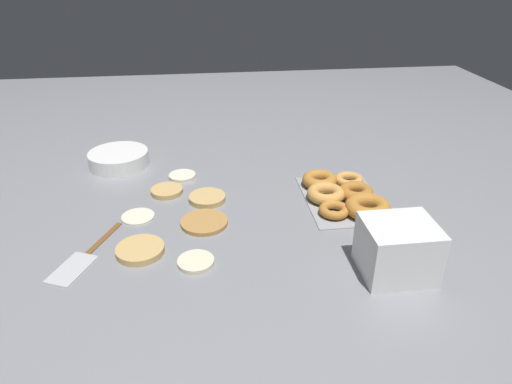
{
  "coord_description": "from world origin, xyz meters",
  "views": [
    {
      "loc": [
        -1.06,
        0.02,
        0.61
      ],
      "look_at": [
        0.0,
        -0.12,
        0.04
      ],
      "focal_mm": 32.0,
      "sensor_mm": 36.0,
      "label": 1
    }
  ],
  "objects": [
    {
      "name": "pancake_2",
      "position": [
        -0.08,
        0.03,
        0.01
      ],
      "size": [
        0.12,
        0.12,
        0.01
      ],
      "primitive_type": "cylinder",
      "color": "#B27F42",
      "rests_on": "ground_plane"
    },
    {
      "name": "batter_bowl",
      "position": [
        0.31,
        0.29,
        0.02
      ],
      "size": [
        0.19,
        0.19,
        0.05
      ],
      "color": "white",
      "rests_on": "ground_plane"
    },
    {
      "name": "pancake_1",
      "position": [
        0.1,
        0.13,
        0.01
      ],
      "size": [
        0.09,
        0.09,
        0.01
      ],
      "primitive_type": "cylinder",
      "color": "tan",
      "rests_on": "ground_plane"
    },
    {
      "name": "pancake_4",
      "position": [
        0.19,
        0.09,
        0.01
      ],
      "size": [
        0.08,
        0.08,
        0.01
      ],
      "primitive_type": "cylinder",
      "color": "beige",
      "rests_on": "ground_plane"
    },
    {
      "name": "pancake_0",
      "position": [
        -0.18,
        0.17,
        0.01
      ],
      "size": [
        0.11,
        0.11,
        0.02
      ],
      "primitive_type": "cylinder",
      "color": "tan",
      "rests_on": "ground_plane"
    },
    {
      "name": "donut_tray",
      "position": [
        -0.01,
        -0.36,
        0.02
      ],
      "size": [
        0.3,
        0.2,
        0.04
      ],
      "color": "#93969B",
      "rests_on": "ground_plane"
    },
    {
      "name": "pancake_3",
      "position": [
        0.04,
        0.01,
        0.01
      ],
      "size": [
        0.1,
        0.1,
        0.02
      ],
      "primitive_type": "cylinder",
      "color": "tan",
      "rests_on": "ground_plane"
    },
    {
      "name": "pancake_5",
      "position": [
        -0.02,
        0.2,
        0.0
      ],
      "size": [
        0.08,
        0.08,
        0.01
      ],
      "primitive_type": "cylinder",
      "color": "beige",
      "rests_on": "ground_plane"
    },
    {
      "name": "ground_plane",
      "position": [
        0.0,
        0.0,
        0.0
      ],
      "size": [
        3.0,
        3.0,
        0.0
      ],
      "primitive_type": "plane",
      "color": "gray"
    },
    {
      "name": "pancake_6",
      "position": [
        -0.24,
        0.05,
        0.01
      ],
      "size": [
        0.08,
        0.08,
        0.01
      ],
      "primitive_type": "cylinder",
      "color": "beige",
      "rests_on": "ground_plane"
    },
    {
      "name": "spatula",
      "position": [
        -0.2,
        0.31,
        0.0
      ],
      "size": [
        0.24,
        0.14,
        0.01
      ],
      "rotation": [
        0.0,
        0.0,
        2.73
      ],
      "color": "brown",
      "rests_on": "ground_plane"
    },
    {
      "name": "container_stack",
      "position": [
        -0.32,
        -0.37,
        0.06
      ],
      "size": [
        0.13,
        0.15,
        0.12
      ],
      "color": "white",
      "rests_on": "ground_plane"
    }
  ]
}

